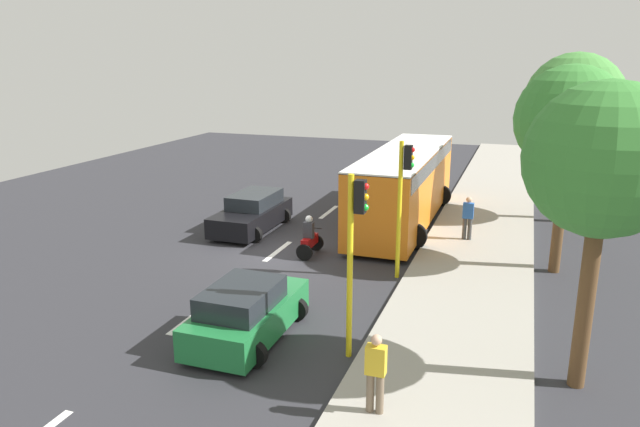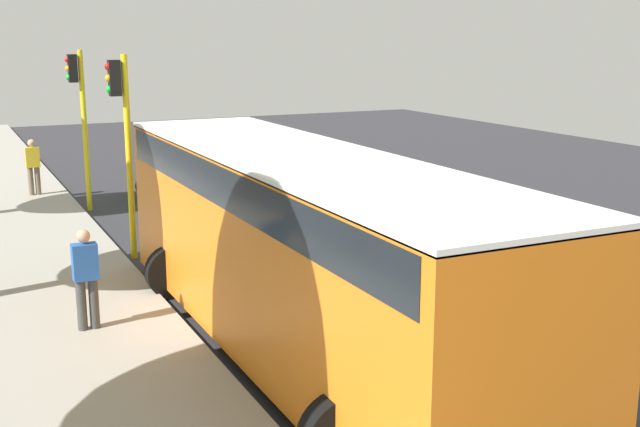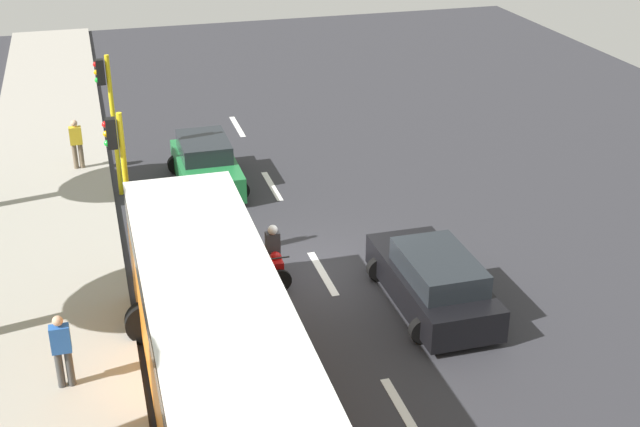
# 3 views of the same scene
# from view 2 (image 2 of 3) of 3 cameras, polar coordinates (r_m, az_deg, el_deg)

# --- Properties ---
(ground_plane) EXTENTS (40.00, 60.00, 0.10)m
(ground_plane) POSITION_cam_2_polar(r_m,az_deg,el_deg) (19.01, 1.79, -2.47)
(ground_plane) COLOR #2D2D33
(sidewalk) EXTENTS (4.00, 60.00, 0.15)m
(sidewalk) POSITION_cam_2_polar(r_m,az_deg,el_deg) (17.04, -19.65, -4.58)
(sidewalk) COLOR #9E998E
(sidewalk) RESTS_ON ground
(lane_stripe_far_north) EXTENTS (0.20, 2.40, 0.01)m
(lane_stripe_far_north) POSITION_cam_2_polar(r_m,az_deg,el_deg) (29.93, -8.87, 3.06)
(lane_stripe_far_north) COLOR white
(lane_stripe_far_north) RESTS_ON ground
(lane_stripe_north) EXTENTS (0.20, 2.40, 0.01)m
(lane_stripe_north) POSITION_cam_2_polar(r_m,az_deg,el_deg) (24.34, -4.73, 0.98)
(lane_stripe_north) COLOR white
(lane_stripe_north) RESTS_ON ground
(lane_stripe_mid) EXTENTS (0.20, 2.40, 0.01)m
(lane_stripe_mid) POSITION_cam_2_polar(r_m,az_deg,el_deg) (19.00, 1.79, -2.31)
(lane_stripe_mid) COLOR white
(lane_stripe_mid) RESTS_ON ground
(lane_stripe_south) EXTENTS (0.20, 2.40, 0.01)m
(lane_stripe_south) POSITION_cam_2_polar(r_m,az_deg,el_deg) (14.20, 13.13, -7.88)
(lane_stripe_south) COLOR white
(lane_stripe_south) RESTS_ON ground
(car_black) EXTENTS (2.27, 4.51, 1.52)m
(car_black) POSITION_cam_2_polar(r_m,az_deg,el_deg) (18.05, 11.19, -1.03)
(car_black) COLOR black
(car_black) RESTS_ON ground
(car_green) EXTENTS (2.24, 4.07, 1.52)m
(car_green) POSITION_cam_2_polar(r_m,az_deg,el_deg) (24.20, -9.78, 2.47)
(car_green) COLOR #1E7238
(car_green) RESTS_ON ground
(city_bus) EXTENTS (3.20, 11.00, 3.16)m
(city_bus) POSITION_cam_2_polar(r_m,az_deg,el_deg) (12.26, -1.38, -1.80)
(city_bus) COLOR orange
(city_bus) RESTS_ON ground
(motorcycle) EXTENTS (0.60, 1.30, 1.53)m
(motorcycle) POSITION_cam_2_polar(r_m,az_deg,el_deg) (18.34, -1.84, -0.80)
(motorcycle) COLOR black
(motorcycle) RESTS_ON ground
(pedestrian_near_signal) EXTENTS (0.40, 0.24, 1.69)m
(pedestrian_near_signal) POSITION_cam_2_polar(r_m,az_deg,el_deg) (25.65, -19.78, 3.27)
(pedestrian_near_signal) COLOR #72604C
(pedestrian_near_signal) RESTS_ON sidewalk
(pedestrian_by_tree) EXTENTS (0.40, 0.24, 1.69)m
(pedestrian_by_tree) POSITION_cam_2_polar(r_m,az_deg,el_deg) (13.61, -16.35, -4.30)
(pedestrian_by_tree) COLOR #3F3F3F
(pedestrian_by_tree) RESTS_ON sidewalk
(traffic_light_corner) EXTENTS (0.49, 0.24, 4.50)m
(traffic_light_corner) POSITION_cam_2_polar(r_m,az_deg,el_deg) (23.34, -16.75, 7.26)
(traffic_light_corner) COLOR yellow
(traffic_light_corner) RESTS_ON ground
(traffic_light_midblock) EXTENTS (0.49, 0.24, 4.50)m
(traffic_light_midblock) POSITION_cam_2_polar(r_m,az_deg,el_deg) (17.90, -13.86, 5.94)
(traffic_light_midblock) COLOR yellow
(traffic_light_midblock) RESTS_ON ground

